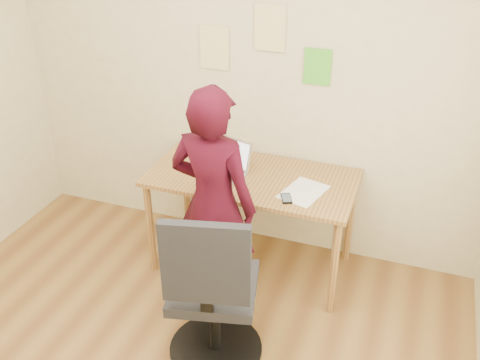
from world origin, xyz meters
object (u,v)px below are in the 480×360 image
at_px(phone, 286,198).
at_px(office_chair, 212,301).
at_px(desk, 252,187).
at_px(person, 213,205).
at_px(laptop, 225,166).

xyz_separation_m(phone, office_chair, (-0.21, -0.73, -0.29)).
bearing_deg(office_chair, desk, 81.84).
bearing_deg(person, desk, -95.73).
xyz_separation_m(desk, phone, (0.30, -0.21, 0.09)).
bearing_deg(office_chair, phone, 60.55).
height_order(desk, office_chair, office_chair).
bearing_deg(laptop, desk, 20.74).
height_order(phone, office_chair, office_chair).
height_order(laptop, office_chair, office_chair).
bearing_deg(phone, desk, 121.02).
xyz_separation_m(desk, person, (-0.09, -0.47, 0.11)).
height_order(office_chair, person, person).
relative_size(laptop, office_chair, 0.35).
xyz_separation_m(desk, office_chair, (0.09, -0.94, -0.19)).
bearing_deg(desk, phone, -35.24).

